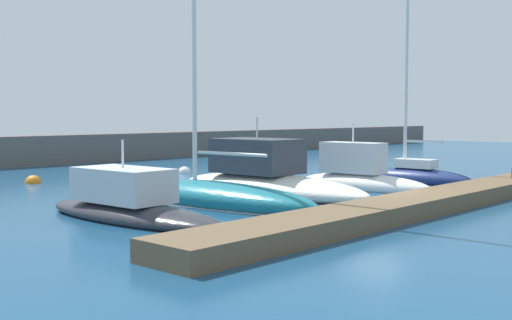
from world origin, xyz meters
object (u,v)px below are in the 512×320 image
sailboat_teal_second (213,192)px  mooring_buoy_white (184,173)px  sailboat_navy_fifth (413,174)px  motorboat_ivory_third (266,180)px  motorboat_white_fourth (359,176)px  mooring_buoy_orange (33,183)px  motorboat_charcoal_nearest (129,204)px

sailboat_teal_second → mooring_buoy_white: sailboat_teal_second is taller
sailboat_teal_second → sailboat_navy_fifth: (12.71, -1.57, -0.08)m
motorboat_ivory_third → mooring_buoy_white: motorboat_ivory_third is taller
motorboat_white_fourth → mooring_buoy_white: size_ratio=8.91×
motorboat_white_fourth → sailboat_navy_fifth: 4.32m
motorboat_ivory_third → sailboat_navy_fifth: (8.72, -2.36, -0.18)m
sailboat_teal_second → motorboat_white_fourth: sailboat_teal_second is taller
sailboat_navy_fifth → mooring_buoy_white: bearing=17.0°
sailboat_teal_second → mooring_buoy_orange: sailboat_teal_second is taller
sailboat_teal_second → motorboat_white_fourth: size_ratio=3.07×
motorboat_white_fourth → mooring_buoy_orange: motorboat_white_fourth is taller
mooring_buoy_white → motorboat_ivory_third: bearing=-112.7°
sailboat_navy_fifth → sailboat_teal_second: bearing=81.0°
motorboat_charcoal_nearest → mooring_buoy_white: size_ratio=10.67×
motorboat_charcoal_nearest → sailboat_teal_second: bearing=-86.5°
motorboat_ivory_third → mooring_buoy_orange: size_ratio=12.63×
sailboat_teal_second → mooring_buoy_white: size_ratio=27.32×
motorboat_charcoal_nearest → sailboat_teal_second: 4.30m
motorboat_white_fourth → mooring_buoy_white: bearing=-1.4°
motorboat_white_fourth → mooring_buoy_white: (-0.08, 12.33, -0.62)m
sailboat_teal_second → motorboat_ivory_third: size_ratio=2.09×
motorboat_white_fourth → mooring_buoy_orange: bearing=31.7°
motorboat_ivory_third → mooring_buoy_orange: (-4.66, 11.78, -0.60)m
motorboat_charcoal_nearest → sailboat_navy_fifth: 17.03m
sailboat_navy_fifth → motorboat_white_fourth: bearing=82.4°
motorboat_white_fourth → mooring_buoy_orange: (-9.08, 13.71, -0.62)m
mooring_buoy_orange → sailboat_teal_second: bearing=-87.0°
sailboat_navy_fifth → mooring_buoy_white: sailboat_navy_fifth is taller
sailboat_teal_second → motorboat_white_fourth: bearing=-100.7°
motorboat_charcoal_nearest → mooring_buoy_white: bearing=-49.7°
motorboat_ivory_third → sailboat_navy_fifth: size_ratio=0.96×
sailboat_teal_second → sailboat_navy_fifth: 12.81m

